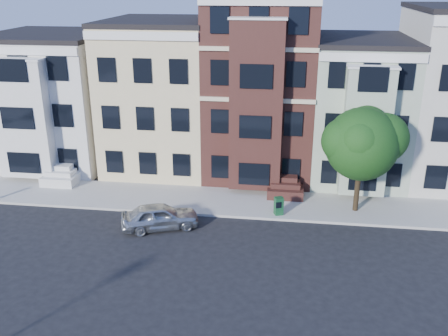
# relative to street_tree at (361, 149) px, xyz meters

# --- Properties ---
(ground) EXTENTS (120.00, 120.00, 0.00)m
(ground) POSITION_rel_street_tree_xyz_m (-6.06, -7.74, -3.93)
(ground) COLOR black
(far_sidewalk) EXTENTS (60.00, 4.00, 0.15)m
(far_sidewalk) POSITION_rel_street_tree_xyz_m (-6.06, 0.26, -3.85)
(far_sidewalk) COLOR #9E9B93
(far_sidewalk) RESTS_ON ground
(house_white) EXTENTS (8.00, 9.00, 9.00)m
(house_white) POSITION_rel_street_tree_xyz_m (-21.06, 6.76, 0.57)
(house_white) COLOR silver
(house_white) RESTS_ON ground
(house_yellow) EXTENTS (7.00, 9.00, 10.00)m
(house_yellow) POSITION_rel_street_tree_xyz_m (-13.06, 6.76, 1.07)
(house_yellow) COLOR beige
(house_yellow) RESTS_ON ground
(house_brown) EXTENTS (7.00, 9.00, 12.00)m
(house_brown) POSITION_rel_street_tree_xyz_m (-6.06, 6.76, 2.07)
(house_brown) COLOR #3A1C17
(house_brown) RESTS_ON ground
(house_green) EXTENTS (6.00, 9.00, 9.00)m
(house_green) POSITION_rel_street_tree_xyz_m (0.44, 6.76, 0.57)
(house_green) COLOR #9EAD95
(house_green) RESTS_ON ground
(street_tree) EXTENTS (8.52, 8.52, 7.55)m
(street_tree) POSITION_rel_street_tree_xyz_m (0.00, 0.00, 0.00)
(street_tree) COLOR #1C4E15
(street_tree) RESTS_ON far_sidewalk
(parked_car) EXTENTS (4.50, 3.03, 1.42)m
(parked_car) POSITION_rel_street_tree_xyz_m (-10.81, -3.45, -3.21)
(parked_car) COLOR #ACB0B5
(parked_car) RESTS_ON ground
(newspaper_box) EXTENTS (0.58, 0.55, 1.04)m
(newspaper_box) POSITION_rel_street_tree_xyz_m (-4.43, -1.16, -3.26)
(newspaper_box) COLOR #18502A
(newspaper_box) RESTS_ON far_sidewalk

